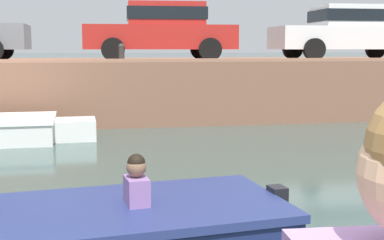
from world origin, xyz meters
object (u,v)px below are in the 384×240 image
at_px(motorboat_passing, 13,240).
at_px(car_left_inner_red, 162,29).
at_px(car_centre_white, 350,30).
at_px(mooring_bollard_mid, 122,52).

bearing_deg(motorboat_passing, car_left_inner_red, 75.58).
relative_size(motorboat_passing, car_centre_white, 1.30).
xyz_separation_m(car_left_inner_red, mooring_bollard_mid, (-1.17, -1.56, -0.61)).
distance_m(car_left_inner_red, mooring_bollard_mid, 2.05).
distance_m(motorboat_passing, mooring_bollard_mid, 8.54).
bearing_deg(motorboat_passing, mooring_bollard_mid, 80.69).
distance_m(motorboat_passing, car_centre_white, 12.88).
relative_size(motorboat_passing, mooring_bollard_mid, 12.75).
xyz_separation_m(car_centre_white, mooring_bollard_mid, (-6.64, -1.57, -0.61)).
bearing_deg(car_centre_white, motorboat_passing, -129.09).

